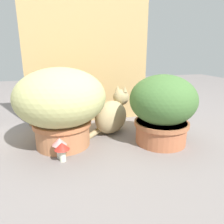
% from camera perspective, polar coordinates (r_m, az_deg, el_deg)
% --- Properties ---
extents(ground_plane, '(6.00, 6.00, 0.00)m').
position_cam_1_polar(ground_plane, '(1.28, -2.69, -8.90)').
color(ground_plane, slate).
extents(cardboard_backdrop, '(0.92, 0.03, 0.95)m').
position_cam_1_polar(cardboard_backdrop, '(1.63, -6.29, 13.93)').
color(cardboard_backdrop, tan).
rests_on(cardboard_backdrop, ground).
extents(grass_planter, '(0.51, 0.51, 0.45)m').
position_cam_1_polar(grass_planter, '(1.23, -13.52, 2.31)').
color(grass_planter, '#B3724B').
rests_on(grass_planter, ground).
extents(leafy_planter, '(0.39, 0.39, 0.41)m').
position_cam_1_polar(leafy_planter, '(1.28, 13.34, 1.14)').
color(leafy_planter, '#B06340').
rests_on(leafy_planter, ground).
extents(cat, '(0.37, 0.29, 0.32)m').
position_cam_1_polar(cat, '(1.44, 0.14, -0.73)').
color(cat, tan).
rests_on(cat, ground).
extents(mushroom_ornament_pink, '(0.08, 0.08, 0.11)m').
position_cam_1_polar(mushroom_ornament_pink, '(1.14, -13.85, -8.38)').
color(mushroom_ornament_pink, silver).
rests_on(mushroom_ornament_pink, ground).
extents(mushroom_ornament_red, '(0.08, 0.08, 0.10)m').
position_cam_1_polar(mushroom_ornament_red, '(1.11, -13.19, -9.42)').
color(mushroom_ornament_red, silver).
rests_on(mushroom_ornament_red, ground).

